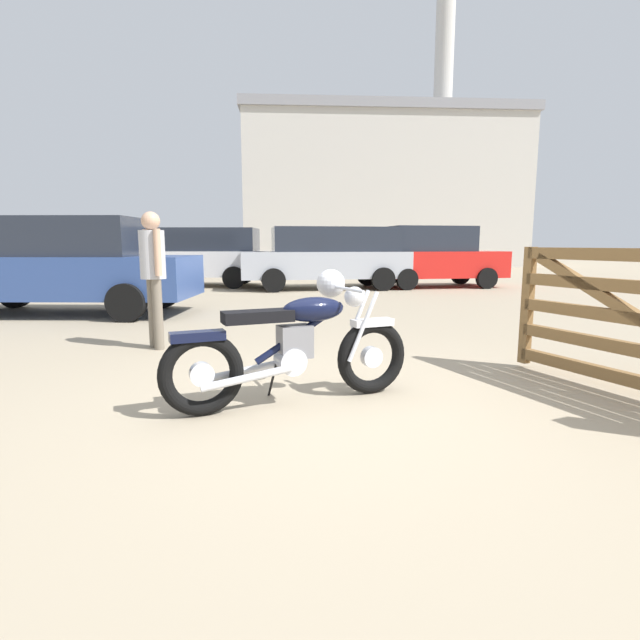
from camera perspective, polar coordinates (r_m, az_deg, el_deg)
ground_plane at (r=3.89m, az=2.03°, el=-10.33°), size 80.00×80.00×0.00m
vintage_motorcycle at (r=3.95m, az=-2.59°, el=-2.67°), size 1.96×1.04×1.07m
bystander at (r=6.28m, az=-18.87°, el=6.02°), size 0.31×0.38×1.66m
red_hatchback_near at (r=15.00m, az=13.12°, el=7.27°), size 4.13×2.34×1.78m
silver_sedan_mid at (r=10.13m, az=-28.38°, el=5.90°), size 4.73×2.04×1.74m
blue_hatchback_right at (r=14.09m, az=0.95°, el=7.50°), size 4.91×2.49×1.74m
pale_sedan_back at (r=15.41m, az=-14.59°, el=7.34°), size 4.71×1.98×1.74m
white_estate_far at (r=19.28m, az=-20.84°, el=6.99°), size 4.40×2.37×1.67m
industrial_building at (r=30.98m, az=6.71°, el=14.59°), size 16.35×10.02×15.97m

